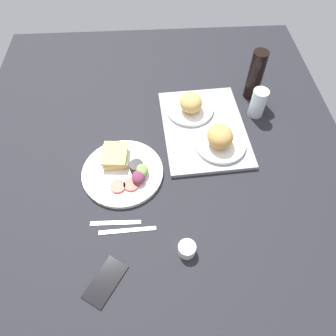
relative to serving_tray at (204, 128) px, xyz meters
The scene contains 11 objects.
ground_plane 27.44cm from the serving_tray, 44.40° to the right, with size 190.00×150.00×3.00cm, color black.
serving_tray is the anchor object (origin of this frame).
bread_plate_near 11.42cm from the serving_tray, 153.08° to the right, with size 20.19×20.19×8.75cm.
bread_plate_far 11.81cm from the serving_tray, 24.61° to the left, with size 19.86×19.86×9.18cm.
plate_with_salad 37.93cm from the serving_tray, 58.87° to the right, with size 29.95×29.95×5.40cm.
drinking_glass 24.98cm from the serving_tray, 108.39° to the left, with size 6.43×6.43×12.48cm, color silver.
soda_bottle 32.14cm from the serving_tray, 129.45° to the left, with size 6.40×6.40×22.24cm, color black.
espresso_cup 52.92cm from the serving_tray, 13.19° to the right, with size 5.60×5.60×4.00cm, color silver.
fork 53.26cm from the serving_tray, 40.90° to the right, with size 17.00×1.40×0.50cm, color #B7B7BC.
knife 53.14cm from the serving_tray, 35.52° to the right, with size 19.00×1.40×0.50cm, color #B7B7BC.
cell_phone 70.10cm from the serving_tray, 32.07° to the right, with size 14.40×7.20×0.80cm, color black.
Camera 1 is at (67.59, -1.03, 96.34)cm, focal length 33.51 mm.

